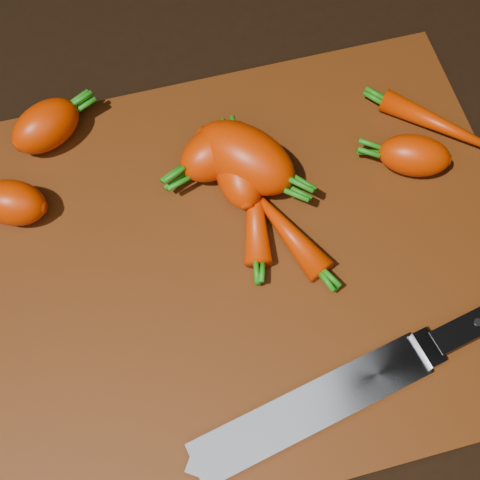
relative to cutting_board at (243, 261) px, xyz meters
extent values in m
cube|color=black|center=(0.00, 0.00, -0.01)|extent=(2.00, 2.00, 0.01)
cube|color=#52240A|center=(0.00, 0.00, 0.00)|extent=(0.50, 0.40, 0.01)
ellipsoid|color=#C92D00|center=(-0.15, 0.17, 0.03)|extent=(0.08, 0.07, 0.04)
ellipsoid|color=#C92D00|center=(-0.19, 0.10, 0.03)|extent=(0.07, 0.06, 0.04)
ellipsoid|color=#C92D00|center=(0.02, 0.08, 0.03)|extent=(0.11, 0.11, 0.06)
ellipsoid|color=#C92D00|center=(0.02, 0.07, 0.03)|extent=(0.05, 0.08, 0.04)
ellipsoid|color=#C92D00|center=(0.00, 0.10, 0.03)|extent=(0.09, 0.07, 0.05)
ellipsoid|color=#C92D00|center=(0.18, 0.05, 0.03)|extent=(0.08, 0.06, 0.04)
ellipsoid|color=#C92D00|center=(0.02, 0.04, 0.02)|extent=(0.05, 0.12, 0.02)
ellipsoid|color=#C92D00|center=(0.22, 0.08, 0.02)|extent=(0.11, 0.11, 0.02)
ellipsoid|color=#C92D00|center=(0.04, 0.01, 0.02)|extent=(0.06, 0.10, 0.03)
cube|color=gray|center=(-0.08, -0.16, 0.01)|extent=(0.21, 0.08, 0.00)
cube|color=gray|center=(0.02, -0.14, 0.01)|extent=(0.02, 0.03, 0.01)
cube|color=black|center=(0.09, -0.13, 0.01)|extent=(0.12, 0.04, 0.02)
cylinder|color=#B2B2B7|center=(0.07, -0.13, 0.02)|extent=(0.01, 0.01, 0.00)
camera|label=1|loc=(-0.06, -0.22, 0.55)|focal=50.00mm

